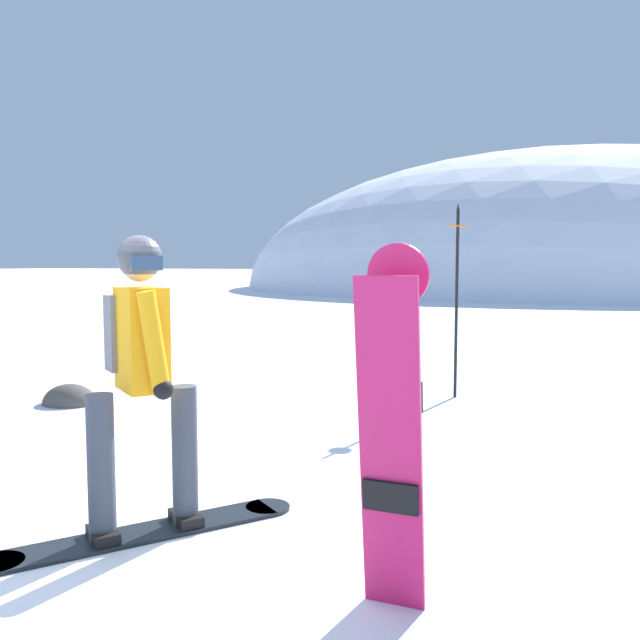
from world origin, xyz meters
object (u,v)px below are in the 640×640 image
Objects in this scene: spare_snowboard at (392,428)px; piste_marker_near at (457,288)px; snowboarder_main at (141,376)px; rock_dark at (70,404)px.

piste_marker_near reaches higher than spare_snowboard.
snowboarder_main is 2.74× the size of rock_dark.
piste_marker_near is (0.83, 4.65, 0.35)m from snowboarder_main.
piste_marker_near reaches higher than rock_dark.
rock_dark is at bearing 139.31° from snowboarder_main.
rock_dark is at bearing 147.85° from spare_snowboard.
spare_snowboard is at bearing -32.15° from rock_dark.
piste_marker_near is at bearing 79.85° from snowboarder_main.
spare_snowboard reaches higher than rock_dark.
snowboarder_main is 4.10m from rock_dark.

